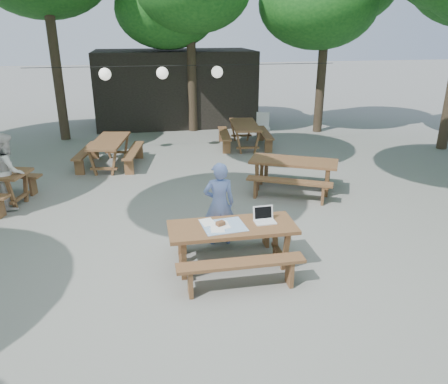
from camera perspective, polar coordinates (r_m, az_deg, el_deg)
name	(u,v)px	position (r m, az deg, el deg)	size (l,w,h in m)	color
ground	(198,242)	(7.98, -3.39, -6.58)	(80.00, 80.00, 0.00)	slate
pavilion	(175,87)	(17.72, -6.39, 13.42)	(6.00, 3.00, 2.80)	black
main_picnic_table	(232,246)	(7.01, 1.07, -7.08)	(2.00, 1.58, 0.75)	brown
picnic_table_ne	(293,175)	(10.39, 8.99, 2.21)	(2.40, 2.26, 0.75)	brown
picnic_table_far_w	(110,153)	(12.51, -14.64, 4.99)	(1.88, 2.14, 0.75)	brown
picnic_table_far_e	(245,135)	(14.14, 2.70, 7.45)	(1.76, 2.07, 0.75)	brown
woman	(219,204)	(7.65, -0.64, -1.55)	(0.55, 0.36, 1.51)	#788FDB
second_person	(9,171)	(10.31, -26.29, 2.53)	(0.78, 0.61, 1.61)	silver
plastic_chair	(263,132)	(15.20, 5.10, 7.84)	(0.52, 0.52, 0.90)	white
laptop	(264,218)	(7.00, 5.26, -3.36)	(0.34, 0.27, 0.24)	white
tabletop_clutter	(222,225)	(6.82, -0.21, -4.39)	(0.71, 0.65, 0.08)	#3573B5
paper_lanterns	(163,73)	(13.10, -8.01, 15.16)	(9.00, 0.34, 0.38)	black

